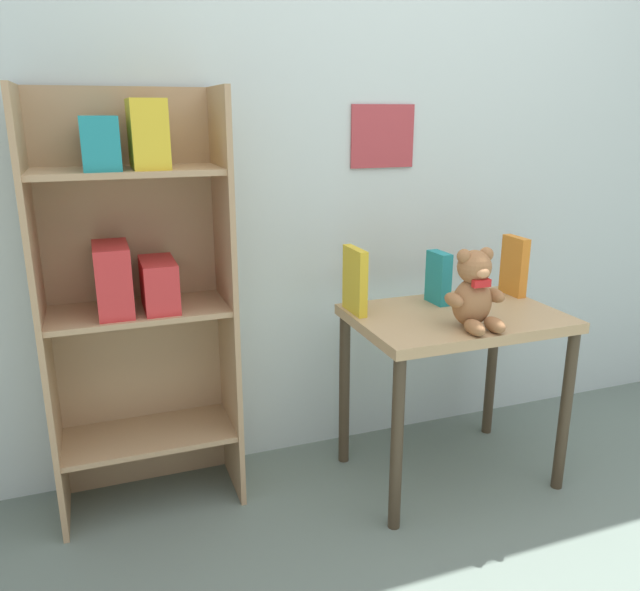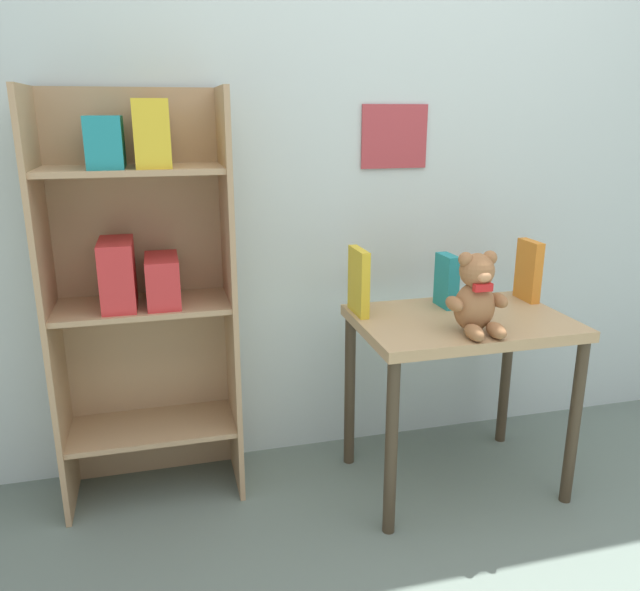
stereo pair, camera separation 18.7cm
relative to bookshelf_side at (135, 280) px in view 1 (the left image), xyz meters
The scene contains 7 objects.
wall_back 1.03m from the bookshelf_side, 10.38° to the left, with size 4.80×0.07×2.50m.
bookshelf_side is the anchor object (origin of this frame).
display_table 1.10m from the bookshelf_side, 13.31° to the right, with size 0.72×0.49×0.63m.
teddy_bear 1.09m from the bookshelf_side, 20.85° to the right, with size 0.20×0.18×0.26m.
book_standing_yellow 0.73m from the bookshelf_side, ahead, with size 0.03×0.15×0.23m, color gold.
book_standing_teal 1.06m from the bookshelf_side, ahead, with size 0.04×0.11×0.19m, color teal.
book_standing_orange 1.38m from the bookshelf_side, ahead, with size 0.04×0.12×0.22m, color orange.
Camera 1 is at (-1.02, -0.74, 1.30)m, focal length 35.00 mm.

